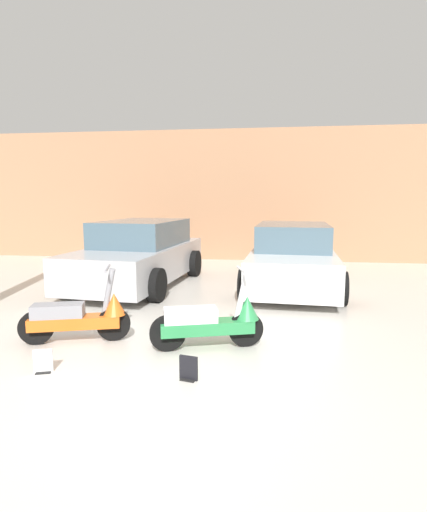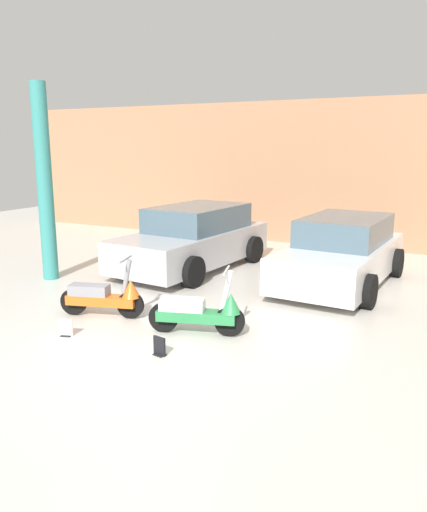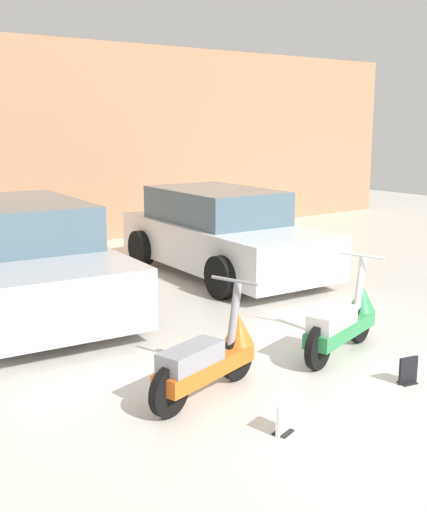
{
  "view_description": "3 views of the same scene",
  "coord_description": "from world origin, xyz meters",
  "px_view_note": "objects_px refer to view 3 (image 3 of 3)",
  "views": [
    {
      "loc": [
        1.09,
        -3.75,
        1.89
      ],
      "look_at": [
        0.21,
        2.86,
        0.94
      ],
      "focal_mm": 28.0,
      "sensor_mm": 36.0,
      "label": 1
    },
    {
      "loc": [
        3.77,
        -5.1,
        2.75
      ],
      "look_at": [
        -0.34,
        3.04,
        0.73
      ],
      "focal_mm": 35.0,
      "sensor_mm": 36.0,
      "label": 2
    },
    {
      "loc": [
        -4.56,
        -3.31,
        2.42
      ],
      "look_at": [
        0.1,
        2.96,
        0.78
      ],
      "focal_mm": 45.0,
      "sensor_mm": 36.0,
      "label": 3
    }
  ],
  "objects_px": {
    "car_rear_left": "(24,259)",
    "placard_near_left_scooter": "(283,420)",
    "scooter_front_right": "(344,320)",
    "placard_near_right_scooter": "(408,372)",
    "scooter_front_left": "(210,357)",
    "car_rear_center": "(221,234)"
  },
  "relations": [
    {
      "from": "car_rear_left",
      "to": "placard_near_left_scooter",
      "type": "relative_size",
      "value": 16.61
    },
    {
      "from": "car_rear_left",
      "to": "scooter_front_right",
      "type": "bearing_deg",
      "value": 35.78
    },
    {
      "from": "car_rear_left",
      "to": "placard_near_right_scooter",
      "type": "xyz_separation_m",
      "value": [
        1.99,
        -4.53,
        -0.56
      ]
    },
    {
      "from": "placard_near_left_scooter",
      "to": "car_rear_left",
      "type": "bearing_deg",
      "value": 94.65
    },
    {
      "from": "scooter_front_left",
      "to": "scooter_front_right",
      "type": "bearing_deg",
      "value": -16.1
    },
    {
      "from": "car_rear_center",
      "to": "placard_near_right_scooter",
      "type": "distance_m",
      "value": 4.89
    },
    {
      "from": "scooter_front_right",
      "to": "placard_near_right_scooter",
      "type": "bearing_deg",
      "value": -114.76
    },
    {
      "from": "scooter_front_right",
      "to": "car_rear_left",
      "type": "bearing_deg",
      "value": 103.32
    },
    {
      "from": "car_rear_left",
      "to": "car_rear_center",
      "type": "height_order",
      "value": "car_rear_left"
    },
    {
      "from": "car_rear_left",
      "to": "placard_near_left_scooter",
      "type": "distance_m",
      "value": 4.61
    },
    {
      "from": "placard_near_right_scooter",
      "to": "placard_near_left_scooter",
      "type": "bearing_deg",
      "value": -178.95
    },
    {
      "from": "placard_near_right_scooter",
      "to": "car_rear_left",
      "type": "bearing_deg",
      "value": 113.68
    },
    {
      "from": "car_rear_center",
      "to": "placard_near_left_scooter",
      "type": "bearing_deg",
      "value": -28.63
    },
    {
      "from": "scooter_front_left",
      "to": "scooter_front_right",
      "type": "relative_size",
      "value": 0.99
    },
    {
      "from": "car_rear_center",
      "to": "placard_near_left_scooter",
      "type": "height_order",
      "value": "car_rear_center"
    },
    {
      "from": "scooter_front_right",
      "to": "placard_near_right_scooter",
      "type": "xyz_separation_m",
      "value": [
        -0.13,
        -0.93,
        -0.25
      ]
    },
    {
      "from": "scooter_front_left",
      "to": "scooter_front_right",
      "type": "xyz_separation_m",
      "value": [
        1.77,
        0.01,
        0.01
      ]
    },
    {
      "from": "car_rear_center",
      "to": "placard_near_right_scooter",
      "type": "xyz_separation_m",
      "value": [
        -1.35,
        -4.67,
        -0.54
      ]
    },
    {
      "from": "scooter_front_right",
      "to": "placard_near_left_scooter",
      "type": "xyz_separation_m",
      "value": [
        -1.74,
        -0.96,
        -0.25
      ]
    },
    {
      "from": "car_rear_center",
      "to": "car_rear_left",
      "type": "bearing_deg",
      "value": -84.04
    },
    {
      "from": "placard_near_left_scooter",
      "to": "car_rear_center",
      "type": "bearing_deg",
      "value": 57.76
    },
    {
      "from": "scooter_front_left",
      "to": "car_rear_center",
      "type": "distance_m",
      "value": 4.8
    }
  ]
}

